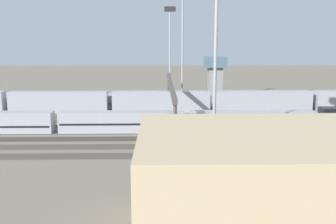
{
  "coord_description": "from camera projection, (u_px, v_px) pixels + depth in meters",
  "views": [
    {
      "loc": [
        2.26,
        73.05,
        16.41
      ],
      "look_at": [
        0.68,
        -2.09,
        2.5
      ],
      "focal_mm": 40.2,
      "sensor_mm": 36.0,
      "label": 1
    }
  ],
  "objects": [
    {
      "name": "track_bed_6",
      "position": [
        173.0,
        139.0,
        65.0
      ],
      "size": [
        140.0,
        2.8,
        0.12
      ],
      "primitive_type": "cube",
      "color": "#3D3833",
      "rests_on": "ground_plane"
    },
    {
      "name": "track_bed_1",
      "position": [
        170.0,
        112.0,
        89.58
      ],
      "size": [
        140.0,
        2.8,
        0.12
      ],
      "primitive_type": "cube",
      "color": "#4C443D",
      "rests_on": "ground_plane"
    },
    {
      "name": "light_mast_1",
      "position": [
        216.0,
        14.0,
        48.16
      ],
      "size": [
        2.8,
        0.7,
        32.23
      ],
      "color": "#9EA0A5",
      "rests_on": "ground_plane"
    },
    {
      "name": "track_bed_7",
      "position": [
        174.0,
        146.0,
        60.09
      ],
      "size": [
        140.0,
        2.8,
        0.12
      ],
      "primitive_type": "cube",
      "color": "#4C443D",
      "rests_on": "ground_plane"
    },
    {
      "name": "track_bed_2",
      "position": [
        170.0,
        116.0,
        84.66
      ],
      "size": [
        140.0,
        2.8,
        0.12
      ],
      "primitive_type": "cube",
      "color": "#4C443D",
      "rests_on": "ground_plane"
    },
    {
      "name": "light_mast_0",
      "position": [
        170.0,
        43.0,
        94.43
      ],
      "size": [
        2.8,
        0.7,
        25.18
      ],
      "color": "#9EA0A5",
      "rests_on": "ground_plane"
    },
    {
      "name": "signal_gantry",
      "position": [
        171.0,
        87.0,
        73.42
      ],
      "size": [
        0.7,
        45.0,
        8.8
      ],
      "color": "#4C4742",
      "rests_on": "ground_plane"
    },
    {
      "name": "track_bed_5",
      "position": [
        172.0,
        132.0,
        69.92
      ],
      "size": [
        140.0,
        2.8,
        0.12
      ],
      "primitive_type": "cube",
      "color": "#4C443D",
      "rests_on": "ground_plane"
    },
    {
      "name": "track_bed_3",
      "position": [
        171.0,
        121.0,
        79.75
      ],
      "size": [
        140.0,
        2.8,
        0.12
      ],
      "primitive_type": "cube",
      "color": "#4C443D",
      "rests_on": "ground_plane"
    },
    {
      "name": "track_bed_0",
      "position": [
        169.0,
        109.0,
        94.49
      ],
      "size": [
        140.0,
        2.8,
        0.12
      ],
      "primitive_type": "cube",
      "color": "#3D3833",
      "rests_on": "ground_plane"
    },
    {
      "name": "track_bed_4",
      "position": [
        172.0,
        126.0,
        74.83
      ],
      "size": [
        140.0,
        2.8,
        0.12
      ],
      "primitive_type": "cube",
      "color": "#3D3833",
      "rests_on": "ground_plane"
    },
    {
      "name": "train_on_track_5",
      "position": [
        176.0,
        121.0,
        69.56
      ],
      "size": [
        90.6,
        3.06,
        4.4
      ],
      "color": "black",
      "rests_on": "ground_plane"
    },
    {
      "name": "train_on_track_7",
      "position": [
        307.0,
        130.0,
        60.06
      ],
      "size": [
        47.2,
        3.0,
        5.0
      ],
      "color": "#A8AAB2",
      "rests_on": "ground_plane"
    },
    {
      "name": "ground_plane",
      "position": [
        172.0,
        126.0,
        74.84
      ],
      "size": [
        400.0,
        400.0,
        0.0
      ],
      "primitive_type": "plane",
      "color": "#756B5B"
    },
    {
      "name": "control_tower",
      "position": [
        215.0,
        75.0,
        106.46
      ],
      "size": [
        6.0,
        6.0,
        12.56
      ],
      "color": "gray",
      "rests_on": "ground_plane"
    },
    {
      "name": "track_bed_8",
      "position": [
        176.0,
        156.0,
        55.17
      ],
      "size": [
        140.0,
        2.8,
        0.12
      ],
      "primitive_type": "cube",
      "color": "#4C443D",
      "rests_on": "ground_plane"
    },
    {
      "name": "train_on_track_1",
      "position": [
        161.0,
        102.0,
        89.07
      ],
      "size": [
        119.8,
        3.0,
        5.0
      ],
      "color": "#A8AAB2",
      "rests_on": "ground_plane"
    },
    {
      "name": "light_mast_2",
      "position": [
        182.0,
        35.0,
        94.98
      ],
      "size": [
        2.8,
        0.7,
        29.01
      ],
      "color": "#9EA0A5",
      "rests_on": "ground_plane"
    },
    {
      "name": "train_on_track_0",
      "position": [
        165.0,
        101.0,
        94.12
      ],
      "size": [
        119.8,
        3.06,
        3.8
      ],
      "color": "#A8AAB2",
      "rests_on": "ground_plane"
    }
  ]
}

